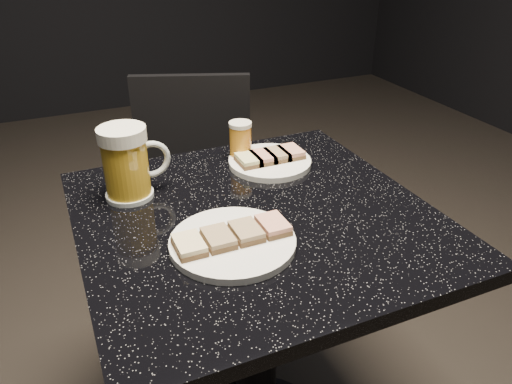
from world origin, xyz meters
The scene contains 8 objects.
plate_large centered at (-0.08, -0.09, 0.76)m, with size 0.23×0.23×0.01m, color white.
plate_small centered at (0.12, 0.20, 0.76)m, with size 0.20×0.20×0.01m, color white.
table centered at (0.00, 0.00, 0.51)m, with size 0.70×0.70×0.75m.
beer_mug centered at (-0.22, 0.18, 0.83)m, with size 0.15×0.10×0.16m.
beer_tumbler centered at (0.07, 0.25, 0.80)m, with size 0.06×0.06×0.10m.
chair centered at (0.03, 0.57, 0.50)m, with size 0.48×0.48×0.86m.
canapes_on_plate_large centered at (-0.08, -0.09, 0.77)m, with size 0.21×0.07×0.02m.
canapes_on_plate_small centered at (0.12, 0.20, 0.77)m, with size 0.16×0.07×0.02m.
Camera 1 is at (-0.35, -0.80, 1.28)m, focal length 35.00 mm.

